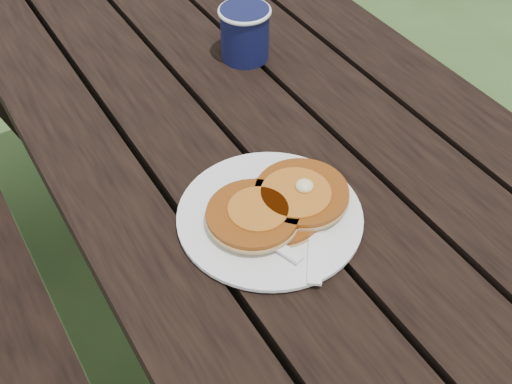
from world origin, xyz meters
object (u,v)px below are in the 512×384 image
pancake_stack (279,204)px  coffee_cup (245,30)px  picnic_table (247,236)px  plate (270,217)px

pancake_stack → coffee_cup: coffee_cup is taller
pancake_stack → picnic_table: bearing=69.3°
picnic_table → plate: plate is taller
plate → coffee_cup: size_ratio=2.59×
coffee_cup → plate: bearing=-115.7°
picnic_table → plate: (-0.12, -0.28, 0.39)m
coffee_cup → pancake_stack: bearing=-113.8°
picnic_table → plate: size_ratio=6.84×
picnic_table → coffee_cup: coffee_cup is taller
pancake_stack → coffee_cup: (0.17, 0.38, 0.03)m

